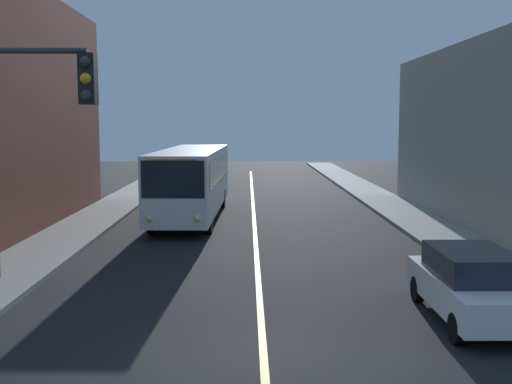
# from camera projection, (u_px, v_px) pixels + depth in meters

# --- Properties ---
(ground_plane) EXTENTS (120.00, 120.00, 0.00)m
(ground_plane) POSITION_uv_depth(u_px,v_px,m) (264.00, 361.00, 11.77)
(ground_plane) COLOR black
(sidewalk_left) EXTENTS (2.50, 90.00, 0.15)m
(sidewalk_left) POSITION_uv_depth(u_px,v_px,m) (46.00, 250.00, 21.60)
(sidewalk_left) COLOR gray
(sidewalk_left) RESTS_ON ground
(sidewalk_right) EXTENTS (2.50, 90.00, 0.15)m
(sidewalk_right) POSITION_uv_depth(u_px,v_px,m) (464.00, 249.00, 21.80)
(sidewalk_right) COLOR gray
(sidewalk_right) RESTS_ON ground
(lane_stripe_center) EXTENTS (0.16, 60.00, 0.01)m
(lane_stripe_center) POSITION_uv_depth(u_px,v_px,m) (255.00, 227.00, 26.67)
(lane_stripe_center) COLOR #D8CC4C
(lane_stripe_center) RESTS_ON ground
(city_bus) EXTENTS (2.93, 12.22, 3.20)m
(city_bus) POSITION_uv_depth(u_px,v_px,m) (192.00, 179.00, 29.06)
(city_bus) COLOR silver
(city_bus) RESTS_ON ground
(parked_car_white) EXTENTS (1.84, 4.41, 1.62)m
(parked_car_white) POSITION_uv_depth(u_px,v_px,m) (472.00, 284.00, 14.04)
(parked_car_white) COLOR silver
(parked_car_white) RESTS_ON ground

